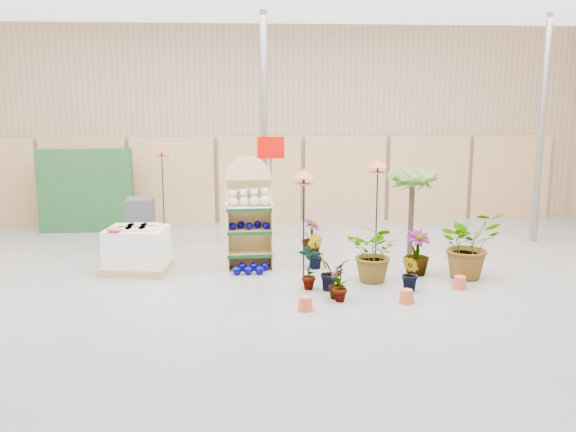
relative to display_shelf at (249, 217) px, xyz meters
name	(u,v)px	position (x,y,z in m)	size (l,w,h in m)	color
room	(271,145)	(0.33, -1.17, 1.34)	(15.20, 12.10, 4.70)	slate
display_shelf	(249,217)	(0.00, 0.00, 0.00)	(0.82, 0.53, 1.92)	tan
teddy_bears	(250,199)	(0.02, -0.09, 0.34)	(0.71, 0.19, 0.30)	beige
gazing_balls_shelf	(249,225)	(0.00, -0.12, -0.12)	(0.70, 0.24, 0.13)	#020060
gazing_balls_floor	(251,268)	(0.01, -0.43, -0.80)	(0.63, 0.39, 0.15)	#020060
pallet_stack	(137,250)	(-1.91, -0.19, -0.49)	(1.19, 1.05, 0.79)	tan
charcoal_planters	(141,224)	(-2.07, 1.40, -0.38)	(0.50, 0.50, 1.00)	#2E2F31
trellis_stock	(86,191)	(-3.47, 3.12, 0.02)	(2.00, 0.30, 1.80)	#1E5025
offer_sign	(271,171)	(0.43, 0.90, 0.69)	(0.50, 0.08, 2.20)	gray
bird_table_front	(304,177)	(0.85, -0.93, 0.81)	(0.34, 0.34, 1.82)	black
bird_table_right	(378,167)	(2.22, -0.07, 0.87)	(0.34, 0.34, 1.88)	black
bird_table_back	(162,152)	(-1.77, 2.68, 0.90)	(0.34, 0.34, 1.91)	black
palm	(412,179)	(2.96, 0.34, 0.59)	(0.70, 0.70, 1.72)	#3D2B1D
potted_plant_0	(310,267)	(0.90, -1.41, -0.52)	(0.37, 0.25, 0.70)	#3F7B24
potted_plant_1	(327,272)	(1.16, -1.51, -0.58)	(0.32, 0.26, 0.59)	#3F7B24
potted_plant_2	(376,253)	(2.00, -1.09, -0.40)	(0.86, 0.74, 0.95)	#3F7B24
potted_plant_3	(417,253)	(2.77, -0.76, -0.50)	(0.42, 0.42, 0.75)	#3F7B24
potted_plant_5	(315,251)	(1.12, -0.21, -0.58)	(0.33, 0.26, 0.59)	#3F7B24
potted_plant_7	(337,283)	(1.25, -1.89, -0.65)	(0.26, 0.26, 0.46)	#3F7B24
potted_plant_8	(340,279)	(1.28, -2.02, -0.54)	(0.35, 0.24, 0.67)	#3F7B24
potted_plant_9	(411,274)	(2.43, -1.65, -0.59)	(0.31, 0.25, 0.57)	#3F7B24
potted_plant_10	(468,244)	(3.57, -0.97, -0.31)	(1.01, 0.88, 1.13)	#3F7B24
potted_plant_11	(312,237)	(1.18, 0.70, -0.54)	(0.38, 0.38, 0.68)	#3F7B24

